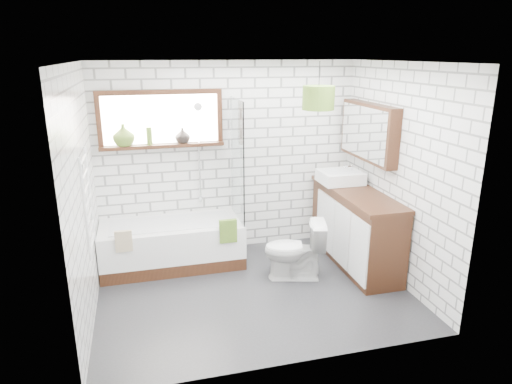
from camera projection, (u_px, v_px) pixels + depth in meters
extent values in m
cube|color=#232327|center=(254.00, 292.00, 5.16)|extent=(3.40, 2.60, 0.01)
cube|color=white|center=(253.00, 61.00, 4.43)|extent=(3.40, 2.60, 0.01)
cube|color=white|center=(229.00, 159.00, 6.00)|extent=(3.40, 0.01, 2.50)
cube|color=white|center=(294.00, 230.00, 3.59)|extent=(3.40, 0.01, 2.50)
cube|color=white|center=(82.00, 198.00, 4.39)|extent=(0.01, 2.60, 2.50)
cube|color=white|center=(398.00, 175.00, 5.21)|extent=(0.01, 2.60, 2.50)
cube|color=black|center=(161.00, 120.00, 5.60)|extent=(1.52, 0.16, 0.68)
cube|color=white|center=(88.00, 202.00, 4.41)|extent=(0.06, 0.52, 1.00)
cube|color=black|center=(368.00, 132.00, 5.63)|extent=(0.16, 1.20, 0.70)
cylinder|color=silver|center=(199.00, 153.00, 5.84)|extent=(0.02, 0.02, 1.30)
cube|color=white|center=(172.00, 244.00, 5.73)|extent=(1.74, 0.77, 0.56)
cube|color=white|center=(237.00, 160.00, 5.63)|extent=(0.02, 0.72, 1.50)
cube|color=#496B20|center=(228.00, 231.00, 5.46)|extent=(0.21, 0.06, 0.29)
cube|color=tan|center=(124.00, 241.00, 5.16)|extent=(0.19, 0.05, 0.25)
cube|color=black|center=(355.00, 227.00, 5.75)|extent=(0.54, 1.68, 0.96)
cube|color=white|center=(340.00, 177.00, 5.93)|extent=(0.53, 0.46, 0.15)
cylinder|color=silver|center=(352.00, 172.00, 5.95)|extent=(0.04, 0.04, 0.17)
imported|color=white|center=(294.00, 250.00, 5.37)|extent=(0.57, 0.78, 0.72)
imported|color=#507022|center=(124.00, 137.00, 5.51)|extent=(0.28, 0.28, 0.27)
imported|color=black|center=(183.00, 137.00, 5.69)|extent=(0.25, 0.25, 0.19)
cylinder|color=#507022|center=(149.00, 138.00, 5.59)|extent=(0.08, 0.08, 0.21)
cylinder|color=#496B20|center=(318.00, 98.00, 5.13)|extent=(0.36, 0.36, 0.27)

